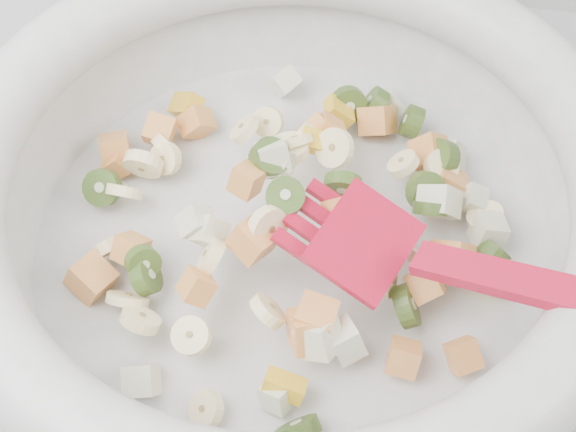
# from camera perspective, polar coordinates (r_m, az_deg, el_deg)

# --- Properties ---
(mixing_bowl) EXTENTS (0.50, 0.44, 0.15)m
(mixing_bowl) POSITION_cam_1_polar(r_m,az_deg,el_deg) (0.56, 0.05, 1.02)
(mixing_bowl) COLOR silver
(mixing_bowl) RESTS_ON counter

